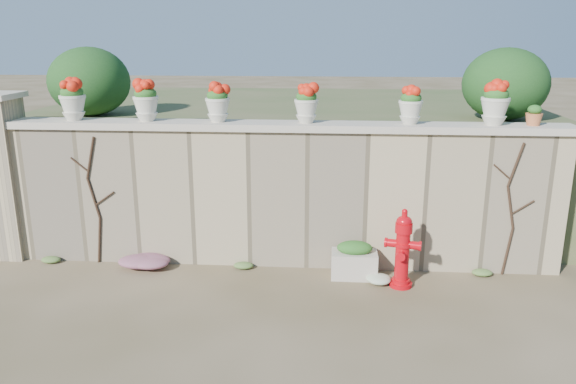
# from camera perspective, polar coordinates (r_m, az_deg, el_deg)

# --- Properties ---
(ground) EXTENTS (80.00, 80.00, 0.00)m
(ground) POSITION_cam_1_polar(r_m,az_deg,el_deg) (6.87, -2.25, -12.90)
(ground) COLOR #4C4026
(ground) RESTS_ON ground
(stone_wall) EXTENTS (8.00, 0.40, 2.00)m
(stone_wall) POSITION_cam_1_polar(r_m,az_deg,el_deg) (8.15, -0.90, -0.59)
(stone_wall) COLOR tan
(stone_wall) RESTS_ON ground
(wall_cap) EXTENTS (8.10, 0.52, 0.10)m
(wall_cap) POSITION_cam_1_polar(r_m,az_deg,el_deg) (7.92, -0.93, 6.72)
(wall_cap) COLOR beige
(wall_cap) RESTS_ON stone_wall
(gate_pillar) EXTENTS (0.72, 0.72, 2.48)m
(gate_pillar) POSITION_cam_1_polar(r_m,az_deg,el_deg) (9.40, -26.99, 1.51)
(gate_pillar) COLOR tan
(gate_pillar) RESTS_ON ground
(raised_fill) EXTENTS (9.00, 6.00, 2.00)m
(raised_fill) POSITION_cam_1_polar(r_m,az_deg,el_deg) (11.25, 0.56, 3.99)
(raised_fill) COLOR #384C23
(raised_fill) RESTS_ON ground
(back_shrub_left) EXTENTS (1.30, 1.30, 1.10)m
(back_shrub_left) POSITION_cam_1_polar(r_m,az_deg,el_deg) (9.83, -19.52, 10.54)
(back_shrub_left) COLOR #143814
(back_shrub_left) RESTS_ON raised_fill
(back_shrub_right) EXTENTS (1.30, 1.30, 1.10)m
(back_shrub_right) POSITION_cam_1_polar(r_m,az_deg,el_deg) (9.41, 21.21, 10.18)
(back_shrub_right) COLOR #143814
(back_shrub_right) RESTS_ON raised_fill
(vine_left) EXTENTS (0.60, 0.04, 1.91)m
(vine_left) POSITION_cam_1_polar(r_m,az_deg,el_deg) (8.60, -19.06, -0.65)
(vine_left) COLOR black
(vine_left) RESTS_ON ground
(vine_right) EXTENTS (0.60, 0.04, 1.91)m
(vine_right) POSITION_cam_1_polar(r_m,az_deg,el_deg) (8.30, 21.74, -1.50)
(vine_right) COLOR black
(vine_right) RESTS_ON ground
(fire_hydrant) EXTENTS (0.47, 0.34, 1.09)m
(fire_hydrant) POSITION_cam_1_polar(r_m,az_deg,el_deg) (7.65, 11.57, -5.62)
(fire_hydrant) COLOR #BD0710
(fire_hydrant) RESTS_ON ground
(planter_box) EXTENTS (0.64, 0.37, 0.53)m
(planter_box) POSITION_cam_1_polar(r_m,az_deg,el_deg) (7.95, 6.74, -6.92)
(planter_box) COLOR beige
(planter_box) RESTS_ON ground
(green_shrub) EXTENTS (0.55, 0.49, 0.52)m
(green_shrub) POSITION_cam_1_polar(r_m,az_deg,el_deg) (8.14, 7.44, -6.27)
(green_shrub) COLOR #1E5119
(green_shrub) RESTS_ON ground
(magenta_clump) EXTENTS (0.96, 0.64, 0.26)m
(magenta_clump) POSITION_cam_1_polar(r_m,az_deg,el_deg) (8.51, -14.86, -6.63)
(magenta_clump) COLOR #B42486
(magenta_clump) RESTS_ON ground
(white_flowers) EXTENTS (0.45, 0.36, 0.16)m
(white_flowers) POSITION_cam_1_polar(r_m,az_deg,el_deg) (7.85, 9.56, -8.62)
(white_flowers) COLOR white
(white_flowers) RESTS_ON ground
(urn_pot_0) EXTENTS (0.37, 0.37, 0.57)m
(urn_pot_0) POSITION_cam_1_polar(r_m,az_deg,el_deg) (8.65, -21.04, 8.69)
(urn_pot_0) COLOR beige
(urn_pot_0) RESTS_ON wall_cap
(urn_pot_1) EXTENTS (0.36, 0.36, 0.56)m
(urn_pot_1) POSITION_cam_1_polar(r_m,az_deg,el_deg) (8.26, -14.24, 8.92)
(urn_pot_1) COLOR beige
(urn_pot_1) RESTS_ON wall_cap
(urn_pot_2) EXTENTS (0.34, 0.34, 0.54)m
(urn_pot_2) POSITION_cam_1_polar(r_m,az_deg,el_deg) (8.00, -7.17, 8.97)
(urn_pot_2) COLOR beige
(urn_pot_2) RESTS_ON wall_cap
(urn_pot_3) EXTENTS (0.33, 0.33, 0.52)m
(urn_pot_3) POSITION_cam_1_polar(r_m,az_deg,el_deg) (7.85, 1.87, 8.91)
(urn_pot_3) COLOR beige
(urn_pot_3) RESTS_ON wall_cap
(urn_pot_4) EXTENTS (0.33, 0.33, 0.52)m
(urn_pot_4) POSITION_cam_1_polar(r_m,az_deg,el_deg) (7.92, 12.35, 8.59)
(urn_pot_4) COLOR beige
(urn_pot_4) RESTS_ON wall_cap
(urn_pot_5) EXTENTS (0.38, 0.38, 0.60)m
(urn_pot_5) POSITION_cam_1_polar(r_m,az_deg,el_deg) (8.15, 20.31, 8.46)
(urn_pot_5) COLOR beige
(urn_pot_5) RESTS_ON wall_cap
(terracotta_pot) EXTENTS (0.22, 0.22, 0.27)m
(terracotta_pot) POSITION_cam_1_polar(r_m,az_deg,el_deg) (8.33, 23.71, 7.06)
(terracotta_pot) COLOR #B96538
(terracotta_pot) RESTS_ON wall_cap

